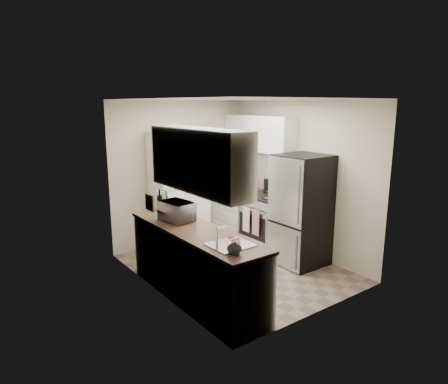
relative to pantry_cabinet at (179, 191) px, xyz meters
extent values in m
plane|color=#7A6B56|center=(0.20, -1.32, -1.00)|extent=(3.20, 3.20, 0.00)
cube|color=beige|center=(0.20, 0.28, 0.25)|extent=(2.60, 0.04, 2.50)
cube|color=beige|center=(0.20, -2.92, 0.25)|extent=(2.60, 0.04, 2.50)
cube|color=beige|center=(-1.10, -1.32, 0.25)|extent=(0.04, 3.20, 2.50)
cube|color=beige|center=(1.50, -1.32, 0.25)|extent=(0.04, 3.20, 2.50)
cube|color=silver|center=(0.20, -1.32, 1.50)|extent=(2.60, 3.20, 0.04)
cube|color=white|center=(-0.93, -2.07, 0.83)|extent=(0.33, 1.60, 0.70)
cube|color=white|center=(1.33, -0.50, 0.89)|extent=(0.33, 1.55, 0.58)
cube|color=#99999E|center=(1.27, -0.93, 0.52)|extent=(0.45, 0.76, 0.13)
cube|color=#B7B7BC|center=(-0.79, -2.47, -0.07)|extent=(0.45, 0.40, 0.02)
cube|color=brown|center=(-1.09, -1.12, 0.18)|extent=(0.02, 0.22, 0.22)
cube|color=white|center=(0.00, 0.00, 0.00)|extent=(0.90, 0.55, 2.00)
cube|color=white|center=(-0.79, -1.75, -0.56)|extent=(0.60, 2.30, 0.88)
cube|color=brown|center=(-0.79, -1.75, -0.10)|extent=(0.63, 2.33, 0.04)
cube|color=white|center=(1.19, -0.12, -0.56)|extent=(0.60, 0.80, 0.88)
cube|color=brown|center=(1.19, -0.12, -0.10)|extent=(0.63, 0.83, 0.04)
cube|color=#B7B7BC|center=(1.17, -0.93, -0.55)|extent=(0.64, 0.76, 0.90)
cube|color=black|center=(1.17, -0.93, -0.08)|extent=(0.66, 0.78, 0.03)
cube|color=black|center=(1.46, -0.93, 0.02)|extent=(0.06, 0.76, 0.22)
cube|color=tan|center=(0.80, -1.06, -0.45)|extent=(0.01, 0.16, 0.42)
cube|color=beige|center=(0.80, -0.83, -0.45)|extent=(0.01, 0.16, 0.42)
cube|color=#B7B7BC|center=(1.14, -1.73, -0.15)|extent=(0.70, 0.72, 1.70)
imported|color=#BBBCC1|center=(-0.78, -1.28, 0.05)|extent=(0.37, 0.50, 0.26)
cylinder|color=black|center=(-0.77, -0.78, 0.07)|extent=(0.08, 0.08, 0.31)
imported|color=silver|center=(-0.91, -2.69, 0.00)|extent=(0.16, 0.16, 0.16)
cube|color=#38843E|center=(-0.65, -0.66, 0.07)|extent=(0.05, 0.24, 0.30)
cube|color=#A4A4A8|center=(1.29, -0.17, 0.02)|extent=(0.33, 0.39, 0.20)
cube|color=tan|center=(0.29, -0.65, -0.99)|extent=(0.51, 0.80, 0.01)
camera|label=1|loc=(-3.31, -5.75, 1.44)|focal=32.00mm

